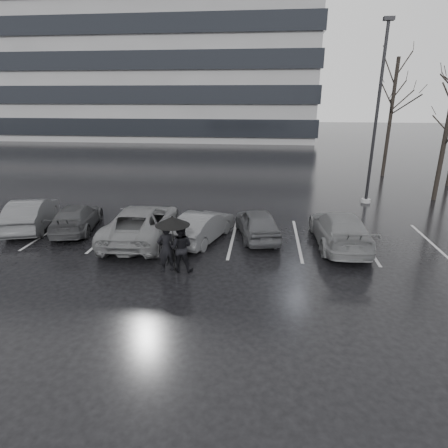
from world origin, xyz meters
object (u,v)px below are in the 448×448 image
Objects in this scene: pedestrian_left at (166,248)px; pedestrian_right at (181,247)px; tree_east at (446,131)px; tree_north at (390,119)px; car_west_a at (203,226)px; car_west_d at (32,214)px; car_west_c at (77,218)px; lamp_post at (375,124)px; car_east at (340,229)px; car_west_b at (142,223)px; car_main at (257,223)px.

pedestrian_left is 0.98× the size of pedestrian_right.
tree_east is 7.08m from tree_north.
car_west_a is 8.18m from car_west_d.
car_west_c is at bearing 11.52° from car_west_a.
lamp_post is at bearing -165.76° from tree_east.
car_west_d is at bearing -160.50° from tree_east.
car_west_d is 0.44× the size of lamp_post.
tree_east is at bearing -130.00° from car_west_a.
tree_east is at bearing 14.24° from lamp_post.
car_east is 8.29m from lamp_post.
car_west_a is 2.62m from car_west_b.
lamp_post reaches higher than car_west_c.
pedestrian_left reaches higher than car_east.
car_west_c is (-8.28, 0.04, -0.05)m from car_main.
car_main is 9.62m from lamp_post.
tree_north is (12.44, 18.12, 3.39)m from pedestrian_left.
pedestrian_left is (1.82, -2.90, 0.12)m from car_west_b.
car_west_d is 2.48× the size of pedestrian_left.
car_west_a is at bearing -177.91° from car_west_b.
car_west_c is (-5.98, 0.64, -0.04)m from car_west_a.
car_west_b reaches higher than car_west_c.
pedestrian_left is at bearing 136.48° from car_west_d.
pedestrian_right is 13.72m from lamp_post.
lamp_post reaches higher than car_west_a.
tree_north is (-1.00, 7.00, 0.25)m from tree_east.
car_west_d is (-10.45, 0.04, 0.06)m from car_main.
tree_north is (11.65, 15.01, 3.61)m from car_west_a.
lamp_post reaches higher than car_west_b.
pedestrian_left is at bearing -140.39° from tree_east.
car_west_a is 0.90× the size of car_west_d.
car_west_c is 23.04m from tree_north.
car_main is at bearing -123.00° from tree_north.
car_west_b reaches higher than car_west_a.
car_west_d is 8.68m from pedestrian_right.
tree_north reaches higher than pedestrian_left.
car_west_a is at bearing -127.83° from tree_north.
car_west_b reaches higher than car_east.
car_east is at bearing -131.21° from tree_east.
car_west_c is at bearing -140.83° from tree_north.
pedestrian_left is 22.24m from tree_north.
car_west_b is at bearing 22.32° from car_west_a.
car_west_d is 0.89× the size of car_east.
tree_east is (20.81, 7.37, 3.29)m from car_west_d.
pedestrian_left reaches higher than car_main.
car_west_a is 5.70m from car_east.
car_west_b is 3.49m from car_west_c.
pedestrian_left is at bearing -124.46° from tree_north.
car_west_d is (-5.55, 0.85, -0.04)m from car_west_b.
tree_north reaches higher than car_main.
car_west_a is 0.72× the size of car_west_b.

